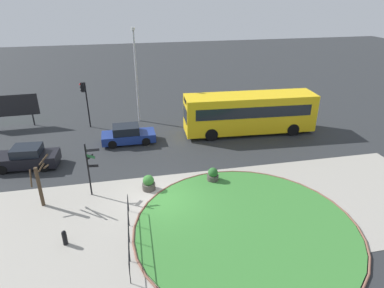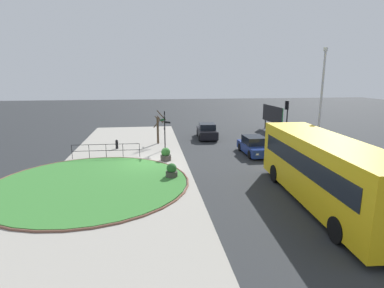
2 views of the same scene
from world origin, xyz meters
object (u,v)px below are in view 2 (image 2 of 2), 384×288
(bollard_foreground, at_px, (117,144))
(car_near_lane, at_px, (207,131))
(traffic_light_near, at_px, (287,113))
(planter_kerbside, at_px, (172,171))
(billboard_left, at_px, (272,114))
(planter_near_signpost, at_px, (166,155))
(street_tree_bare, at_px, (158,128))
(lamppost_tall, at_px, (321,100))
(car_far_lane, at_px, (255,146))
(bus_yellow, at_px, (325,170))
(signpost_directional, at_px, (165,128))

(bollard_foreground, relative_size, car_near_lane, 0.19)
(traffic_light_near, relative_size, planter_kerbside, 4.26)
(billboard_left, xyz_separation_m, planter_near_signpost, (10.66, -12.33, -1.44))
(planter_near_signpost, xyz_separation_m, street_tree_bare, (-5.77, -0.35, 1.06))
(planter_kerbside, height_order, street_tree_bare, street_tree_bare)
(lamppost_tall, relative_size, street_tree_bare, 2.57)
(bollard_foreground, bearing_deg, lamppost_tall, 74.06)
(car_near_lane, bearing_deg, car_far_lane, -155.11)
(car_far_lane, distance_m, traffic_light_near, 5.57)
(traffic_light_near, relative_size, lamppost_tall, 0.49)
(bollard_foreground, xyz_separation_m, bus_yellow, (13.07, 10.96, 1.32))
(car_far_lane, xyz_separation_m, planter_near_signpost, (0.94, -7.01, -0.22))
(car_far_lane, bearing_deg, billboard_left, 150.69)
(planter_kerbside, bearing_deg, street_tree_bare, -177.02)
(lamppost_tall, relative_size, billboard_left, 1.62)
(lamppost_tall, bearing_deg, bus_yellow, -27.74)
(billboard_left, distance_m, planter_kerbside, 19.08)
(billboard_left, bearing_deg, traffic_light_near, -14.02)
(planter_near_signpost, height_order, planter_kerbside, planter_near_signpost)
(car_far_lane, bearing_deg, street_tree_bare, -123.92)
(billboard_left, distance_m, planter_near_signpost, 16.37)
(car_far_lane, height_order, lamppost_tall, lamppost_tall)
(traffic_light_near, bearing_deg, car_far_lane, 130.45)
(bus_yellow, bearing_deg, lamppost_tall, -24.64)
(signpost_directional, relative_size, planter_near_signpost, 3.41)
(bollard_foreground, bearing_deg, signpost_directional, 75.50)
(planter_near_signpost, bearing_deg, bollard_foreground, -137.23)
(signpost_directional, distance_m, bus_yellow, 13.89)
(lamppost_tall, bearing_deg, traffic_light_near, -172.07)
(bollard_foreground, xyz_separation_m, car_near_lane, (-3.42, 8.36, 0.28))
(planter_near_signpost, bearing_deg, street_tree_bare, -176.52)
(signpost_directional, xyz_separation_m, bollard_foreground, (-1.04, -4.02, -1.49))
(bollard_foreground, xyz_separation_m, car_far_lane, (3.30, 10.93, 0.25))
(car_far_lane, distance_m, lamppost_tall, 5.96)
(bollard_foreground, bearing_deg, street_tree_bare, 113.35)
(bus_yellow, relative_size, car_far_lane, 2.62)
(street_tree_bare, bearing_deg, car_near_lane, 111.44)
(lamppost_tall, height_order, planter_kerbside, lamppost_tall)
(bollard_foreground, distance_m, lamppost_tall, 16.59)
(planter_near_signpost, distance_m, street_tree_bare, 5.88)
(traffic_light_near, distance_m, billboard_left, 6.71)
(bollard_foreground, bearing_deg, traffic_light_near, 89.74)
(bollard_foreground, xyz_separation_m, planter_near_signpost, (4.23, 3.92, 0.03))
(car_far_lane, xyz_separation_m, street_tree_bare, (-4.83, -7.36, 0.84))
(lamppost_tall, relative_size, planter_near_signpost, 8.38)
(planter_near_signpost, bearing_deg, traffic_light_near, 110.77)
(signpost_directional, distance_m, car_far_lane, 7.37)
(lamppost_tall, bearing_deg, car_far_lane, -103.89)
(bollard_foreground, xyz_separation_m, traffic_light_near, (0.07, 14.90, 2.45))
(car_near_lane, distance_m, billboard_left, 8.53)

